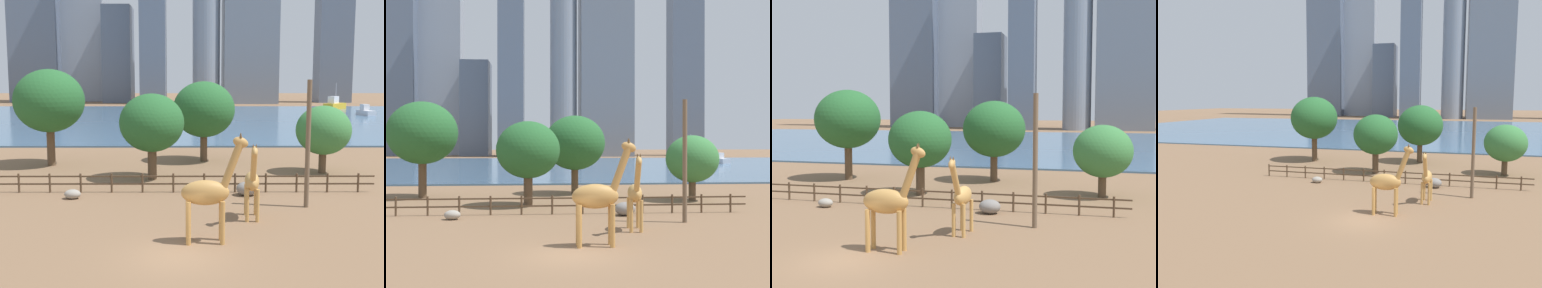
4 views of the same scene
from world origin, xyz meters
TOP-DOWN VIEW (x-y plane):
  - ground_plane at (0.00, 80.00)m, footprint 400.00×400.00m
  - harbor_water at (0.00, 77.00)m, footprint 180.00×86.00m
  - giraffe_tall at (1.48, 1.86)m, footprint 3.16×0.94m
  - giraffe_companion at (3.96, 5.64)m, footprint 0.90×3.08m
  - utility_pole at (7.54, 8.15)m, footprint 0.28×0.28m
  - boulder_near_fence at (-6.90, 10.27)m, footprint 1.04×0.80m
  - boulder_by_pole at (4.35, 11.13)m, footprint 1.39×1.21m
  - enclosure_fence at (-0.23, 12.00)m, footprint 26.12×0.14m
  - tree_left_large at (1.91, 24.81)m, footprint 5.76×5.76m
  - tree_center_broad at (-2.28, 16.43)m, footprint 4.91×4.91m
  - tree_right_tall at (11.42, 18.86)m, footprint 4.42×4.42m
  - tree_left_small at (-11.73, 22.53)m, footprint 6.15×6.15m
  - boat_ferry at (38.51, 105.98)m, footprint 7.18×7.40m
  - boat_sailboat at (38.28, 82.90)m, footprint 2.63×5.51m
  - skyline_tower_needle at (50.92, 151.19)m, footprint 11.41×9.48m
  - skyline_block_central at (-24.30, 151.11)m, footprint 9.71×12.60m
  - skyline_tower_glass at (20.77, 145.17)m, footprint 17.76×15.71m
  - skyline_block_left at (-11.28, 139.38)m, footprint 8.30×9.02m
  - skyline_block_right at (-54.39, 155.76)m, footprint 17.05×10.85m
  - skyline_tower_short at (-38.89, 161.35)m, footprint 16.18×9.09m
  - skyline_block_wide at (6.10, 141.40)m, footprint 9.01×9.01m

SIDE VIEW (x-z plane):
  - ground_plane at x=0.00m, z-range 0.00..0.00m
  - harbor_water at x=0.00m, z-range 0.00..0.20m
  - boulder_near_fence at x=-6.90m, z-range 0.00..0.60m
  - boulder_by_pole at x=4.35m, z-range 0.00..0.91m
  - enclosure_fence at x=-0.23m, z-range 0.11..1.41m
  - boat_sailboat at x=38.28m, z-range -0.18..2.16m
  - boat_ferry at x=38.51m, z-range -2.08..4.75m
  - giraffe_companion at x=3.96m, z-range -0.10..4.25m
  - giraffe_tall at x=1.48m, z-range -0.18..4.97m
  - tree_right_tall at x=11.42m, z-range 0.74..6.25m
  - utility_pole at x=7.54m, z-range 0.00..7.55m
  - tree_center_broad at x=-2.28m, z-range 1.03..7.58m
  - tree_left_large at x=1.91m, z-range 1.11..8.56m
  - tree_left_small at x=-11.73m, z-range 1.46..9.97m
  - skyline_block_central at x=-24.30m, z-range 0.00..33.01m
  - skyline_tower_short at x=-38.89m, z-range 0.00..58.46m
  - skyline_tower_glass at x=20.77m, z-range 0.00..70.17m
  - skyline_tower_needle at x=50.92m, z-range 0.00..76.34m
  - skyline_block_wide at x=6.10m, z-range 0.00..77.67m
  - skyline_block_left at x=-11.28m, z-range 0.00..97.96m
  - skyline_block_right at x=-54.39m, z-range 0.00..107.36m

